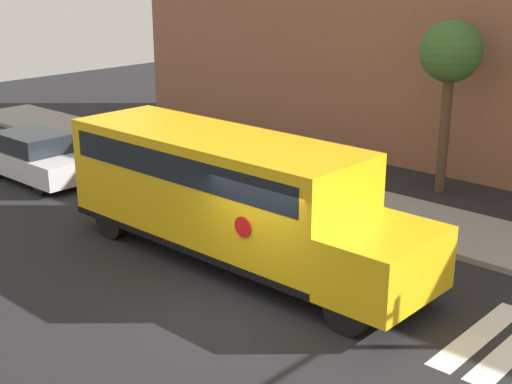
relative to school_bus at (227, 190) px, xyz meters
name	(u,v)px	position (x,y,z in m)	size (l,w,h in m)	color
ground_plane	(248,304)	(2.05, -1.47, -1.69)	(60.00, 60.00, 0.00)	black
sidewalk_strip	(412,220)	(2.05, 5.03, -1.61)	(44.00, 3.00, 0.15)	gray
school_bus	(227,190)	(0.00, 0.00, 0.00)	(9.47, 2.57, 2.93)	yellow
parked_car	(37,157)	(-8.91, 0.37, -0.93)	(4.05, 1.81, 1.54)	silver
tree_near_sidewalk	(451,56)	(1.21, 8.07, 2.43)	(1.81, 1.81, 5.16)	brown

